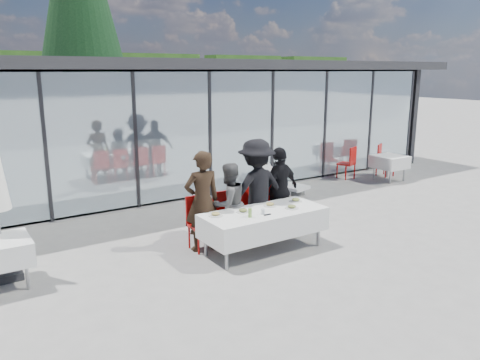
# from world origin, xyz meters

# --- Properties ---
(ground) EXTENTS (90.00, 90.00, 0.00)m
(ground) POSITION_xyz_m (0.00, 0.00, 0.00)
(ground) COLOR gray
(ground) RESTS_ON ground
(pavilion) EXTENTS (14.80, 8.80, 3.44)m
(pavilion) POSITION_xyz_m (2.00, 8.16, 2.15)
(pavilion) COLOR gray
(pavilion) RESTS_ON ground
(dining_table) EXTENTS (2.26, 0.96, 0.75)m
(dining_table) POSITION_xyz_m (0.00, 0.29, 0.54)
(dining_table) COLOR silver
(dining_table) RESTS_ON ground
(diner_a) EXTENTS (0.73, 0.73, 1.82)m
(diner_a) POSITION_xyz_m (-0.89, 0.94, 0.91)
(diner_a) COLOR black
(diner_a) RESTS_ON ground
(diner_chair_a) EXTENTS (0.44, 0.44, 0.97)m
(diner_chair_a) POSITION_xyz_m (-0.89, 1.04, 0.54)
(diner_chair_a) COLOR #BA0F0C
(diner_chair_a) RESTS_ON ground
(diner_b) EXTENTS (0.85, 0.85, 1.54)m
(diner_b) POSITION_xyz_m (-0.33, 0.94, 0.77)
(diner_b) COLOR #515151
(diner_b) RESTS_ON ground
(diner_chair_b) EXTENTS (0.44, 0.44, 0.97)m
(diner_chair_b) POSITION_xyz_m (-0.33, 1.04, 0.54)
(diner_chair_b) COLOR #BA0F0C
(diner_chair_b) RESTS_ON ground
(diner_c) EXTENTS (1.26, 1.26, 1.93)m
(diner_c) POSITION_xyz_m (0.29, 0.94, 0.97)
(diner_c) COLOR black
(diner_c) RESTS_ON ground
(diner_chair_c) EXTENTS (0.44, 0.44, 0.97)m
(diner_chair_c) POSITION_xyz_m (0.29, 1.04, 0.54)
(diner_chair_c) COLOR #BA0F0C
(diner_chair_c) RESTS_ON ground
(diner_d) EXTENTS (1.23, 1.23, 1.73)m
(diner_d) POSITION_xyz_m (0.86, 0.94, 0.87)
(diner_d) COLOR black
(diner_d) RESTS_ON ground
(diner_chair_d) EXTENTS (0.44, 0.44, 0.97)m
(diner_chair_d) POSITION_xyz_m (0.86, 1.04, 0.54)
(diner_chair_d) COLOR #BA0F0C
(diner_chair_d) RESTS_ON ground
(plate_a) EXTENTS (0.25, 0.25, 0.07)m
(plate_a) POSITION_xyz_m (-0.87, 0.50, 0.78)
(plate_a) COLOR silver
(plate_a) RESTS_ON dining_table
(plate_b) EXTENTS (0.25, 0.25, 0.07)m
(plate_b) POSITION_xyz_m (-0.36, 0.42, 0.78)
(plate_b) COLOR silver
(plate_b) RESTS_ON dining_table
(plate_c) EXTENTS (0.25, 0.25, 0.07)m
(plate_c) POSITION_xyz_m (0.27, 0.48, 0.78)
(plate_c) COLOR silver
(plate_c) RESTS_ON dining_table
(plate_d) EXTENTS (0.25, 0.25, 0.07)m
(plate_d) POSITION_xyz_m (0.86, 0.45, 0.78)
(plate_d) COLOR silver
(plate_d) RESTS_ON dining_table
(plate_extra) EXTENTS (0.25, 0.25, 0.07)m
(plate_extra) POSITION_xyz_m (0.51, 0.13, 0.78)
(plate_extra) COLOR silver
(plate_extra) RESTS_ON dining_table
(juice_bottle) EXTENTS (0.06, 0.06, 0.16)m
(juice_bottle) POSITION_xyz_m (-0.42, 0.12, 0.83)
(juice_bottle) COLOR #83B74C
(juice_bottle) RESTS_ON dining_table
(drinking_glasses) EXTENTS (0.07, 0.07, 0.10)m
(drinking_glasses) POSITION_xyz_m (-0.14, 0.13, 0.80)
(drinking_glasses) COLOR silver
(drinking_glasses) RESTS_ON dining_table
(folded_eyeglasses) EXTENTS (0.14, 0.03, 0.01)m
(folded_eyeglasses) POSITION_xyz_m (-0.09, 0.06, 0.76)
(folded_eyeglasses) COLOR black
(folded_eyeglasses) RESTS_ON dining_table
(spare_table_left) EXTENTS (0.86, 0.86, 0.74)m
(spare_table_left) POSITION_xyz_m (-4.14, 1.26, 0.55)
(spare_table_left) COLOR silver
(spare_table_left) RESTS_ON ground
(spare_table_right) EXTENTS (0.86, 0.86, 0.74)m
(spare_table_right) POSITION_xyz_m (6.37, 2.75, 0.55)
(spare_table_right) COLOR silver
(spare_table_right) RESTS_ON ground
(spare_chair_a) EXTENTS (0.59, 0.59, 0.97)m
(spare_chair_a) POSITION_xyz_m (6.72, 3.30, 0.54)
(spare_chair_a) COLOR #BA0F0C
(spare_chair_a) RESTS_ON ground
(spare_chair_b) EXTENTS (0.57, 0.57, 0.97)m
(spare_chair_b) POSITION_xyz_m (5.52, 3.55, 0.54)
(spare_chair_b) COLOR #BA0F0C
(spare_chair_b) RESTS_ON ground
(lounger) EXTENTS (0.91, 1.44, 0.72)m
(lounger) POSITION_xyz_m (2.91, 3.56, 0.26)
(lounger) COLOR silver
(lounger) RESTS_ON ground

